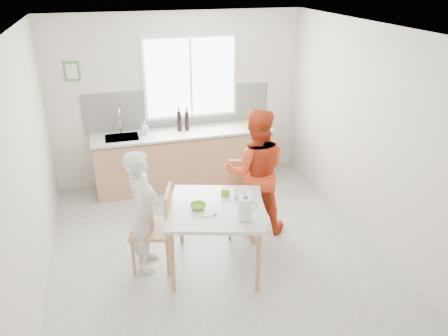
% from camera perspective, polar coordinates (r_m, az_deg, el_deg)
% --- Properties ---
extents(ground, '(4.50, 4.50, 0.00)m').
position_cam_1_polar(ground, '(5.65, -1.19, -10.67)').
color(ground, '#B7B7B2').
rests_on(ground, ground).
extents(room_shell, '(4.50, 4.50, 4.50)m').
position_cam_1_polar(room_shell, '(4.88, -1.36, 5.28)').
color(room_shell, silver).
rests_on(room_shell, ground).
extents(window, '(1.50, 0.06, 1.30)m').
position_cam_1_polar(window, '(7.00, -4.38, 11.69)').
color(window, white).
rests_on(window, room_shell).
extents(backsplash, '(3.00, 0.02, 0.65)m').
position_cam_1_polar(backsplash, '(7.10, -5.87, 7.85)').
color(backsplash, white).
rests_on(backsplash, room_shell).
extents(picture_frame, '(0.22, 0.03, 0.28)m').
position_cam_1_polar(picture_frame, '(6.85, -19.26, 11.84)').
color(picture_frame, '#46873D').
rests_on(picture_frame, room_shell).
extents(kitchen_counter, '(2.84, 0.64, 1.37)m').
position_cam_1_polar(kitchen_counter, '(7.11, -5.21, 0.96)').
color(kitchen_counter, tan).
rests_on(kitchen_counter, ground).
extents(dining_table, '(1.31, 1.31, 0.81)m').
position_cam_1_polar(dining_table, '(4.99, -1.03, -5.86)').
color(dining_table, silver).
rests_on(dining_table, ground).
extents(chair_left, '(0.58, 0.58, 1.01)m').
position_cam_1_polar(chair_left, '(5.15, -8.59, -7.41)').
color(chair_left, tan).
rests_on(chair_left, ground).
extents(chair_far, '(0.56, 0.56, 0.97)m').
position_cam_1_polar(chair_far, '(5.81, 2.69, -3.41)').
color(chair_far, tan).
rests_on(chair_far, ground).
extents(person_white, '(0.49, 0.62, 1.49)m').
position_cam_1_polar(person_white, '(5.08, -10.46, -5.57)').
color(person_white, silver).
rests_on(person_white, ground).
extents(person_red, '(0.97, 0.85, 1.70)m').
position_cam_1_polar(person_red, '(5.69, 4.15, -0.52)').
color(person_red, red).
rests_on(person_red, ground).
extents(bowl_green, '(0.22, 0.22, 0.05)m').
position_cam_1_polar(bowl_green, '(4.90, -3.40, -5.01)').
color(bowl_green, '#6FB72A').
rests_on(bowl_green, dining_table).
extents(bowl_white, '(0.27, 0.27, 0.05)m').
position_cam_1_polar(bowl_white, '(5.16, 2.38, -3.41)').
color(bowl_white, silver).
rests_on(bowl_white, dining_table).
extents(milk_jug, '(0.21, 0.15, 0.27)m').
position_cam_1_polar(milk_jug, '(4.64, 2.87, -5.21)').
color(milk_jug, white).
rests_on(milk_jug, dining_table).
extents(green_box, '(0.12, 0.12, 0.09)m').
position_cam_1_polar(green_box, '(5.17, 0.16, -3.06)').
color(green_box, '#78BB2B').
rests_on(green_box, dining_table).
extents(spoon, '(0.16, 0.02, 0.01)m').
position_cam_1_polar(spoon, '(4.76, -2.08, -6.23)').
color(spoon, '#A5A5AA').
rests_on(spoon, dining_table).
extents(cutting_board, '(0.41, 0.34, 0.01)m').
position_cam_1_polar(cutting_board, '(7.21, 3.39, 5.70)').
color(cutting_board, '#96B429').
rests_on(cutting_board, kitchen_counter).
extents(wine_bottle_a, '(0.07, 0.07, 0.32)m').
position_cam_1_polar(wine_bottle_a, '(6.91, -5.87, 6.11)').
color(wine_bottle_a, black).
rests_on(wine_bottle_a, kitchen_counter).
extents(wine_bottle_b, '(0.07, 0.07, 0.30)m').
position_cam_1_polar(wine_bottle_b, '(6.93, -4.88, 6.13)').
color(wine_bottle_b, black).
rests_on(wine_bottle_b, kitchen_counter).
extents(jar_amber, '(0.06, 0.06, 0.16)m').
position_cam_1_polar(jar_amber, '(6.95, -5.76, 5.53)').
color(jar_amber, '#996321').
rests_on(jar_amber, kitchen_counter).
extents(soap_bottle, '(0.11, 0.11, 0.20)m').
position_cam_1_polar(soap_bottle, '(6.86, -10.30, 5.16)').
color(soap_bottle, '#999999').
rests_on(soap_bottle, kitchen_counter).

